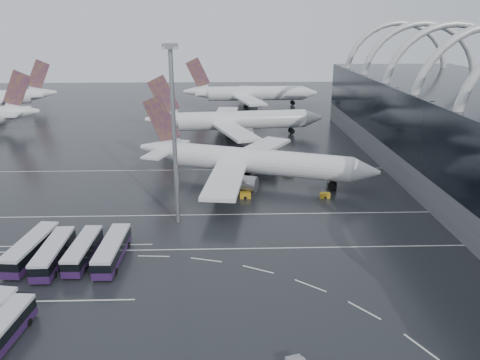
{
  "coord_description": "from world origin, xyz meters",
  "views": [
    {
      "loc": [
        2.14,
        -69.48,
        34.91
      ],
      "look_at": [
        4.77,
        11.64,
        7.0
      ],
      "focal_mm": 35.0,
      "sensor_mm": 36.0,
      "label": 1
    }
  ],
  "objects_px": {
    "airliner_main": "(248,161)",
    "gse_cart_belly_d": "(332,185)",
    "bus_row_near_d": "(112,250)",
    "airliner_gate_b": "(233,121)",
    "gse_cart_belly_c": "(245,195)",
    "airliner_gate_c": "(249,94)",
    "gse_cart_belly_e": "(288,171)",
    "bus_row_near_c": "(83,250)",
    "bus_row_near_b": "(54,253)",
    "bus_row_near_a": "(31,248)",
    "gse_cart_belly_a": "(325,195)",
    "floodlight_mast": "(173,115)"
  },
  "relations": [
    {
      "from": "airliner_main",
      "to": "gse_cart_belly_d",
      "type": "height_order",
      "value": "airliner_main"
    },
    {
      "from": "bus_row_near_d",
      "to": "gse_cart_belly_d",
      "type": "distance_m",
      "value": 51.59
    },
    {
      "from": "airliner_gate_b",
      "to": "gse_cart_belly_c",
      "type": "distance_m",
      "value": 54.49
    },
    {
      "from": "airliner_gate_c",
      "to": "gse_cart_belly_e",
      "type": "height_order",
      "value": "airliner_gate_c"
    },
    {
      "from": "airliner_gate_b",
      "to": "airliner_gate_c",
      "type": "distance_m",
      "value": 55.1
    },
    {
      "from": "airliner_gate_c",
      "to": "bus_row_near_c",
      "type": "xyz_separation_m",
      "value": [
        -31.92,
        -134.34,
        -3.42
      ]
    },
    {
      "from": "airliner_main",
      "to": "bus_row_near_c",
      "type": "distance_m",
      "value": 45.11
    },
    {
      "from": "bus_row_near_b",
      "to": "bus_row_near_d",
      "type": "xyz_separation_m",
      "value": [
        8.6,
        0.68,
        0.01
      ]
    },
    {
      "from": "bus_row_near_a",
      "to": "gse_cart_belly_a",
      "type": "relative_size",
      "value": 6.95
    },
    {
      "from": "floodlight_mast",
      "to": "gse_cart_belly_a",
      "type": "height_order",
      "value": "floodlight_mast"
    },
    {
      "from": "airliner_gate_b",
      "to": "airliner_gate_c",
      "type": "bearing_deg",
      "value": 75.85
    },
    {
      "from": "bus_row_near_d",
      "to": "gse_cart_belly_d",
      "type": "bearing_deg",
      "value": -50.64
    },
    {
      "from": "bus_row_near_d",
      "to": "gse_cart_belly_c",
      "type": "bearing_deg",
      "value": -38.3
    },
    {
      "from": "gse_cart_belly_c",
      "to": "gse_cart_belly_a",
      "type": "bearing_deg",
      "value": -1.64
    },
    {
      "from": "bus_row_near_a",
      "to": "bus_row_near_b",
      "type": "distance_m",
      "value": 4.16
    },
    {
      "from": "airliner_main",
      "to": "bus_row_near_d",
      "type": "relative_size",
      "value": 4.12
    },
    {
      "from": "bus_row_near_c",
      "to": "bus_row_near_d",
      "type": "xyz_separation_m",
      "value": [
        4.51,
        -0.3,
        0.11
      ]
    },
    {
      "from": "airliner_main",
      "to": "bus_row_near_a",
      "type": "xyz_separation_m",
      "value": [
        -34.88,
        -35.57,
        -2.91
      ]
    },
    {
      "from": "airliner_main",
      "to": "gse_cart_belly_c",
      "type": "distance_m",
      "value": 11.42
    },
    {
      "from": "bus_row_near_c",
      "to": "bus_row_near_d",
      "type": "relative_size",
      "value": 0.94
    },
    {
      "from": "airliner_gate_c",
      "to": "gse_cart_belly_d",
      "type": "distance_m",
      "value": 103.82
    },
    {
      "from": "airliner_gate_b",
      "to": "gse_cart_belly_a",
      "type": "xyz_separation_m",
      "value": [
        18.04,
        -54.77,
        -4.33
      ]
    },
    {
      "from": "bus_row_near_a",
      "to": "gse_cart_belly_a",
      "type": "bearing_deg",
      "value": -58.27
    },
    {
      "from": "gse_cart_belly_d",
      "to": "bus_row_near_a",
      "type": "bearing_deg",
      "value": -149.77
    },
    {
      "from": "bus_row_near_d",
      "to": "floodlight_mast",
      "type": "height_order",
      "value": "floodlight_mast"
    },
    {
      "from": "bus_row_near_b",
      "to": "gse_cart_belly_a",
      "type": "xyz_separation_m",
      "value": [
        46.42,
        25.98,
        -1.22
      ]
    },
    {
      "from": "bus_row_near_d",
      "to": "gse_cart_belly_c",
      "type": "height_order",
      "value": "bus_row_near_d"
    },
    {
      "from": "bus_row_near_b",
      "to": "floodlight_mast",
      "type": "height_order",
      "value": "floodlight_mast"
    },
    {
      "from": "airliner_main",
      "to": "bus_row_near_b",
      "type": "height_order",
      "value": "airliner_main"
    },
    {
      "from": "floodlight_mast",
      "to": "bus_row_near_b",
      "type": "bearing_deg",
      "value": -139.38
    },
    {
      "from": "airliner_gate_b",
      "to": "bus_row_near_d",
      "type": "xyz_separation_m",
      "value": [
        -19.79,
        -80.07,
        -3.1
      ]
    },
    {
      "from": "bus_row_near_a",
      "to": "airliner_main",
      "type": "bearing_deg",
      "value": -38.67
    },
    {
      "from": "airliner_main",
      "to": "bus_row_near_a",
      "type": "bearing_deg",
      "value": -114.62
    },
    {
      "from": "bus_row_near_a",
      "to": "bus_row_near_b",
      "type": "xyz_separation_m",
      "value": [
        3.88,
        -1.49,
        -0.07
      ]
    },
    {
      "from": "bus_row_near_b",
      "to": "gse_cart_belly_d",
      "type": "height_order",
      "value": "bus_row_near_b"
    },
    {
      "from": "bus_row_near_d",
      "to": "gse_cart_belly_a",
      "type": "bearing_deg",
      "value": -54.88
    },
    {
      "from": "bus_row_near_a",
      "to": "floodlight_mast",
      "type": "relative_size",
      "value": 0.44
    },
    {
      "from": "bus_row_near_c",
      "to": "gse_cart_belly_a",
      "type": "height_order",
      "value": "bus_row_near_c"
    },
    {
      "from": "gse_cart_belly_d",
      "to": "gse_cart_belly_e",
      "type": "xyz_separation_m",
      "value": [
        -8.28,
        9.95,
        0.12
      ]
    },
    {
      "from": "bus_row_near_c",
      "to": "floodlight_mast",
      "type": "height_order",
      "value": "floodlight_mast"
    },
    {
      "from": "airliner_gate_b",
      "to": "gse_cart_belly_c",
      "type": "xyz_separation_m",
      "value": [
        1.56,
        -54.3,
        -4.25
      ]
    },
    {
      "from": "airliner_gate_b",
      "to": "airliner_gate_c",
      "type": "relative_size",
      "value": 0.99
    },
    {
      "from": "gse_cart_belly_a",
      "to": "gse_cart_belly_c",
      "type": "xyz_separation_m",
      "value": [
        -16.48,
        0.47,
        0.08
      ]
    },
    {
      "from": "airliner_gate_b",
      "to": "gse_cart_belly_e",
      "type": "relative_size",
      "value": 22.76
    },
    {
      "from": "airliner_main",
      "to": "bus_row_near_d",
      "type": "xyz_separation_m",
      "value": [
        -22.4,
        -36.38,
        -2.96
      ]
    },
    {
      "from": "gse_cart_belly_d",
      "to": "airliner_main",
      "type": "bearing_deg",
      "value": 165.81
    },
    {
      "from": "bus_row_near_d",
      "to": "gse_cart_belly_e",
      "type": "bearing_deg",
      "value": -36.45
    },
    {
      "from": "airliner_gate_b",
      "to": "gse_cart_belly_e",
      "type": "distance_m",
      "value": 40.58
    },
    {
      "from": "airliner_gate_b",
      "to": "gse_cart_belly_a",
      "type": "relative_size",
      "value": 28.41
    },
    {
      "from": "bus_row_near_b",
      "to": "bus_row_near_d",
      "type": "distance_m",
      "value": 8.63
    }
  ]
}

